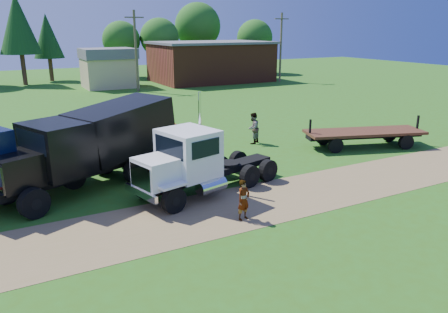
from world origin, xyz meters
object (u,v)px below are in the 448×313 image
white_semi_tractor (190,163)px  orange_pickup (171,135)px  black_dump_truck (94,142)px  spectator_a (244,200)px  flatbed_trailer (364,134)px

white_semi_tractor → orange_pickup: 8.73m
white_semi_tractor → black_dump_truck: (-3.37, 3.27, 0.60)m
white_semi_tractor → spectator_a: size_ratio=4.68×
orange_pickup → spectator_a: size_ratio=3.18×
black_dump_truck → orange_pickup: (5.74, 5.09, -1.41)m
white_semi_tractor → orange_pickup: size_ratio=1.47×
white_semi_tractor → spectator_a: (0.75, -3.25, -0.71)m
white_semi_tractor → spectator_a: 3.41m
white_semi_tractor → spectator_a: bearing=-91.2°
orange_pickup → flatbed_trailer: flatbed_trailer is taller
black_dump_truck → spectator_a: bearing=-81.1°
flatbed_trailer → spectator_a: bearing=-136.7°
orange_pickup → white_semi_tractor: bearing=-179.5°
flatbed_trailer → white_semi_tractor: bearing=-151.2°
white_semi_tractor → flatbed_trailer: bearing=-3.8°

